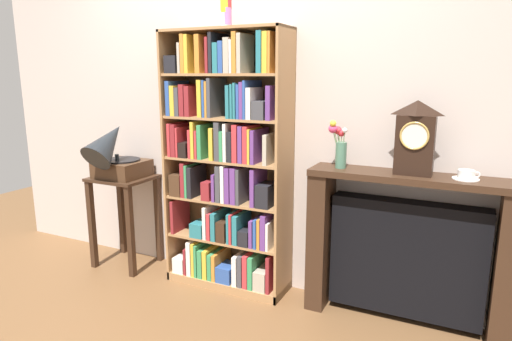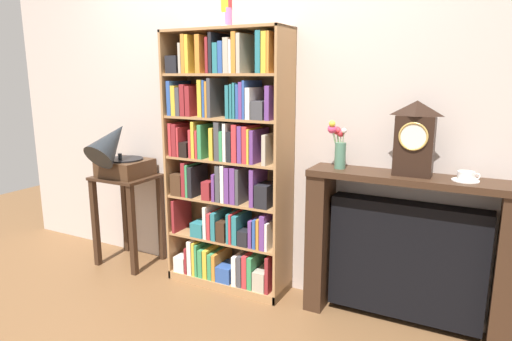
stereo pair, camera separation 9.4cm
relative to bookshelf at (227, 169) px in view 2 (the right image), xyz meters
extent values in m
cube|color=brown|center=(0.00, -0.07, -0.89)|extent=(7.88, 6.40, 0.02)
cube|color=beige|center=(0.16, 0.20, 0.44)|extent=(4.88, 0.08, 2.63)
cube|color=#A87A4C|center=(-0.44, 0.01, 0.04)|extent=(0.02, 0.31, 1.83)
cube|color=#A87A4C|center=(0.44, 0.01, 0.04)|extent=(0.02, 0.31, 1.83)
cube|color=brown|center=(0.00, 0.16, 0.04)|extent=(0.90, 0.01, 1.83)
cube|color=#A87A4C|center=(0.00, 0.01, 0.95)|extent=(0.90, 0.31, 0.02)
cube|color=#A87A4C|center=(0.00, 0.01, -0.85)|extent=(0.90, 0.31, 0.06)
cube|color=white|center=(-0.36, -0.03, -0.76)|extent=(0.09, 0.21, 0.12)
cube|color=maroon|center=(-0.30, -0.02, -0.72)|extent=(0.02, 0.22, 0.20)
cube|color=white|center=(-0.26, -0.03, -0.69)|extent=(0.04, 0.21, 0.26)
cube|color=gold|center=(-0.22, -0.02, -0.69)|extent=(0.02, 0.22, 0.26)
cube|color=#388E56|center=(-0.20, -0.01, -0.69)|extent=(0.02, 0.25, 0.24)
cube|color=#388E56|center=(-0.17, -0.03, -0.71)|extent=(0.04, 0.21, 0.21)
cube|color=gold|center=(-0.12, -0.01, -0.71)|extent=(0.03, 0.25, 0.22)
cube|color=#388E56|center=(-0.08, -0.03, -0.72)|extent=(0.03, 0.21, 0.20)
cube|color=orange|center=(-0.05, -0.01, -0.72)|extent=(0.03, 0.25, 0.20)
cube|color=#2D519E|center=(0.03, -0.05, -0.76)|extent=(0.12, 0.18, 0.12)
cube|color=white|center=(0.12, -0.02, -0.71)|extent=(0.04, 0.24, 0.22)
cube|color=#424247|center=(0.17, -0.01, -0.70)|extent=(0.03, 0.25, 0.23)
cube|color=#C63338|center=(0.21, -0.01, -0.70)|extent=(0.04, 0.24, 0.24)
cube|color=#388E56|center=(0.25, -0.02, -0.70)|extent=(0.04, 0.24, 0.24)
cube|color=#B2A893|center=(0.32, -0.03, -0.75)|extent=(0.09, 0.20, 0.14)
cube|color=maroon|center=(0.38, -0.01, -0.69)|extent=(0.03, 0.25, 0.26)
cube|color=#A87A4C|center=(0.00, 0.01, -0.52)|extent=(0.87, 0.29, 0.02)
cube|color=maroon|center=(-0.39, -0.02, -0.38)|extent=(0.02, 0.22, 0.25)
cube|color=teal|center=(-0.19, -0.05, -0.45)|extent=(0.10, 0.17, 0.10)
cube|color=white|center=(-0.12, -0.03, -0.39)|extent=(0.03, 0.21, 0.24)
cube|color=#C63338|center=(-0.08, -0.02, -0.41)|extent=(0.03, 0.24, 0.20)
cube|color=teal|center=(-0.04, -0.01, -0.40)|extent=(0.04, 0.24, 0.20)
cube|color=#382316|center=(0.02, -0.01, -0.43)|extent=(0.07, 0.24, 0.15)
cube|color=teal|center=(0.08, -0.03, -0.40)|extent=(0.02, 0.21, 0.21)
cube|color=#C63338|center=(0.10, -0.02, -0.40)|extent=(0.02, 0.23, 0.21)
cube|color=teal|center=(0.13, -0.02, -0.40)|extent=(0.04, 0.23, 0.21)
cube|color=black|center=(0.19, -0.02, -0.45)|extent=(0.08, 0.24, 0.11)
cube|color=#663884|center=(0.25, -0.03, -0.41)|extent=(0.03, 0.22, 0.19)
cube|color=#2D519E|center=(0.28, -0.02, -0.40)|extent=(0.02, 0.23, 0.21)
cube|color=orange|center=(0.31, -0.01, -0.40)|extent=(0.02, 0.25, 0.21)
cube|color=#663884|center=(0.34, -0.02, -0.39)|extent=(0.04, 0.23, 0.24)
cube|color=white|center=(0.38, -0.03, -0.41)|extent=(0.02, 0.21, 0.19)
cube|color=#A87A4C|center=(0.00, 0.01, -0.22)|extent=(0.87, 0.29, 0.02)
cube|color=#472D1C|center=(-0.36, -0.03, -0.13)|extent=(0.09, 0.20, 0.16)
cube|color=maroon|center=(-0.29, -0.01, -0.09)|extent=(0.03, 0.25, 0.25)
cube|color=#388E56|center=(-0.26, -0.03, -0.10)|extent=(0.02, 0.22, 0.24)
cube|color=black|center=(-0.23, -0.03, -0.10)|extent=(0.03, 0.21, 0.22)
cube|color=maroon|center=(-0.10, -0.02, -0.15)|extent=(0.07, 0.22, 0.13)
cube|color=#663884|center=(-0.04, -0.01, -0.12)|extent=(0.02, 0.25, 0.19)
cube|color=#424247|center=(0.00, -0.01, -0.09)|extent=(0.04, 0.25, 0.26)
cube|color=white|center=(0.04, -0.03, -0.08)|extent=(0.03, 0.22, 0.26)
cube|color=#663884|center=(0.07, 0.00, -0.09)|extent=(0.04, 0.26, 0.25)
cube|color=#663884|center=(0.12, -0.02, -0.09)|extent=(0.04, 0.23, 0.25)
cube|color=#424247|center=(0.15, -0.02, -0.09)|extent=(0.02, 0.22, 0.25)
cube|color=#663884|center=(0.27, -0.02, -0.09)|extent=(0.03, 0.22, 0.25)
cube|color=black|center=(0.34, -0.05, -0.14)|extent=(0.09, 0.17, 0.16)
cube|color=#A87A4C|center=(0.00, 0.01, 0.07)|extent=(0.87, 0.29, 0.02)
cube|color=#C63338|center=(-0.40, 0.00, 0.20)|extent=(0.02, 0.26, 0.24)
cube|color=maroon|center=(-0.36, -0.02, 0.19)|extent=(0.04, 0.24, 0.23)
cube|color=#C63338|center=(-0.33, -0.01, 0.18)|extent=(0.02, 0.25, 0.21)
cube|color=black|center=(-0.28, -0.05, 0.13)|extent=(0.07, 0.17, 0.11)
cube|color=#C63338|center=(-0.22, -0.02, 0.18)|extent=(0.02, 0.24, 0.20)
cube|color=gold|center=(-0.20, -0.02, 0.21)|extent=(0.03, 0.24, 0.26)
cube|color=#C63338|center=(-0.17, -0.02, 0.18)|extent=(0.02, 0.23, 0.20)
cube|color=#388E56|center=(-0.14, -0.03, 0.20)|extent=(0.03, 0.21, 0.24)
cube|color=gold|center=(-0.05, -0.02, 0.19)|extent=(0.03, 0.23, 0.22)
cube|color=#424247|center=(0.00, -0.02, 0.21)|extent=(0.04, 0.22, 0.26)
cube|color=#388E56|center=(0.03, -0.01, 0.18)|extent=(0.02, 0.26, 0.20)
cube|color=white|center=(0.06, -0.01, 0.21)|extent=(0.02, 0.25, 0.26)
cube|color=black|center=(0.10, 0.00, 0.18)|extent=(0.03, 0.26, 0.20)
cube|color=#C63338|center=(0.14, -0.02, 0.20)|extent=(0.04, 0.24, 0.25)
cube|color=#663884|center=(0.18, -0.02, 0.20)|extent=(0.03, 0.24, 0.25)
cube|color=#C63338|center=(0.21, -0.03, 0.20)|extent=(0.03, 0.21, 0.25)
cube|color=gold|center=(0.24, -0.03, 0.19)|extent=(0.02, 0.21, 0.23)
cube|color=#663884|center=(0.27, -0.01, 0.19)|extent=(0.03, 0.25, 0.22)
cube|color=#B2A893|center=(0.36, -0.02, 0.18)|extent=(0.03, 0.23, 0.20)
cube|color=#A87A4C|center=(0.00, 0.01, 0.36)|extent=(0.87, 0.29, 0.02)
cube|color=#2D519E|center=(-0.39, -0.01, 0.49)|extent=(0.03, 0.25, 0.24)
cube|color=gold|center=(-0.35, -0.01, 0.47)|extent=(0.04, 0.26, 0.21)
cube|color=#424247|center=(-0.32, -0.03, 0.47)|extent=(0.03, 0.22, 0.20)
cube|color=maroon|center=(-0.28, -0.02, 0.48)|extent=(0.04, 0.23, 0.22)
cube|color=maroon|center=(-0.23, -0.02, 0.47)|extent=(0.04, 0.22, 0.21)
cube|color=gold|center=(-0.13, 0.00, 0.49)|extent=(0.03, 0.26, 0.25)
cube|color=#2D519E|center=(-0.10, -0.02, 0.49)|extent=(0.02, 0.24, 0.25)
cube|color=orange|center=(-0.08, -0.01, 0.49)|extent=(0.02, 0.25, 0.24)
cube|color=#424247|center=(-0.05, -0.02, 0.50)|extent=(0.03, 0.23, 0.26)
cube|color=teal|center=(0.09, -0.01, 0.48)|extent=(0.03, 0.24, 0.22)
cube|color=teal|center=(0.12, -0.02, 0.48)|extent=(0.02, 0.24, 0.22)
cube|color=teal|center=(0.14, -0.03, 0.49)|extent=(0.02, 0.21, 0.23)
cube|color=#2D519E|center=(0.16, -0.03, 0.48)|extent=(0.02, 0.21, 0.22)
cube|color=#663884|center=(0.19, -0.01, 0.49)|extent=(0.02, 0.24, 0.24)
cube|color=#2D519E|center=(0.21, -0.01, 0.49)|extent=(0.02, 0.25, 0.25)
cube|color=white|center=(0.24, -0.03, 0.47)|extent=(0.03, 0.20, 0.20)
cube|color=#424247|center=(0.31, -0.05, 0.43)|extent=(0.08, 0.18, 0.12)
cube|color=#663884|center=(0.38, 0.00, 0.48)|extent=(0.03, 0.26, 0.22)
cube|color=#A87A4C|center=(0.00, 0.01, 0.65)|extent=(0.87, 0.29, 0.02)
cube|color=black|center=(-0.36, -0.03, 0.72)|extent=(0.09, 0.22, 0.12)
cube|color=#B2A893|center=(-0.28, -0.03, 0.76)|extent=(0.02, 0.21, 0.20)
cube|color=orange|center=(-0.26, 0.00, 0.79)|extent=(0.03, 0.26, 0.26)
cube|color=gold|center=(-0.23, -0.02, 0.79)|extent=(0.03, 0.24, 0.25)
cube|color=orange|center=(-0.14, -0.03, 0.79)|extent=(0.04, 0.21, 0.25)
cube|color=maroon|center=(-0.06, -0.01, 0.78)|extent=(0.02, 0.24, 0.23)
cube|color=black|center=(-0.04, -0.01, 0.79)|extent=(0.02, 0.24, 0.26)
cube|color=teal|center=(0.00, -0.01, 0.76)|extent=(0.04, 0.25, 0.19)
cube|color=#2D519E|center=(0.04, -0.01, 0.76)|extent=(0.03, 0.25, 0.20)
cube|color=#B2A893|center=(0.08, -0.03, 0.77)|extent=(0.04, 0.20, 0.22)
cube|color=white|center=(0.11, -0.03, 0.77)|extent=(0.02, 0.22, 0.21)
cube|color=orange|center=(0.14, -0.02, 0.79)|extent=(0.03, 0.24, 0.26)
cube|color=#B2A893|center=(0.17, -0.03, 0.79)|extent=(0.03, 0.20, 0.25)
cube|color=teal|center=(0.31, 0.00, 0.79)|extent=(0.03, 0.26, 0.26)
cube|color=gold|center=(0.35, -0.01, 0.79)|extent=(0.04, 0.25, 0.25)
cube|color=orange|center=(0.38, 0.00, 0.79)|extent=(0.02, 0.26, 0.25)
cylinder|color=white|center=(0.01, 0.00, 1.01)|extent=(0.07, 0.07, 0.11)
cylinder|color=pink|center=(0.02, 0.00, 1.03)|extent=(0.07, 0.07, 0.11)
cylinder|color=orange|center=(0.01, 0.00, 1.05)|extent=(0.07, 0.07, 0.11)
cylinder|color=#28B2B7|center=(0.01, 0.00, 1.07)|extent=(0.07, 0.07, 0.11)
cylinder|color=yellow|center=(0.01, 0.00, 1.09)|extent=(0.07, 0.07, 0.11)
cylinder|color=yellow|center=(0.01, 0.00, 1.11)|extent=(0.07, 0.07, 0.11)
cylinder|color=red|center=(0.02, 0.00, 1.12)|extent=(0.07, 0.07, 0.11)
cube|color=#382316|center=(-0.93, -0.04, -0.15)|extent=(0.46, 0.40, 0.02)
cube|color=#382316|center=(-1.12, -0.21, -0.52)|extent=(0.04, 0.04, 0.72)
cube|color=#382316|center=(-0.73, -0.21, -0.52)|extent=(0.04, 0.04, 0.72)
cube|color=#382316|center=(-1.12, 0.13, -0.52)|extent=(0.04, 0.04, 0.72)
cube|color=#382316|center=(-0.73, 0.13, -0.52)|extent=(0.04, 0.04, 0.72)
cube|color=#472D1C|center=(-0.93, -0.04, -0.07)|extent=(0.36, 0.33, 0.13)
cylinder|color=black|center=(-0.93, -0.04, 0.00)|extent=(0.28, 0.28, 0.01)
cylinder|color=#1E2328|center=(-0.93, -0.09, 0.02)|extent=(0.03, 0.03, 0.06)
cone|color=#1E2328|center=(-0.93, -0.18, 0.16)|extent=(0.24, 0.42, 0.40)
cube|color=#382316|center=(1.24, 0.02, 0.06)|extent=(1.20, 0.27, 0.04)
cube|color=#382316|center=(0.70, 0.02, -0.42)|extent=(0.12, 0.25, 0.92)
cube|color=#382316|center=(1.78, 0.02, -0.42)|extent=(0.12, 0.25, 0.92)
cube|color=black|center=(1.24, 0.06, -0.46)|extent=(0.92, 0.14, 0.73)
cube|color=black|center=(1.25, 0.02, 0.25)|extent=(0.21, 0.11, 0.35)
pyramid|color=black|center=(1.25, 0.02, 0.47)|extent=(0.21, 0.11, 0.09)
cylinder|color=silver|center=(1.25, -0.03, 0.32)|extent=(0.15, 0.01, 0.15)
torus|color=#B79347|center=(1.25, -0.04, 0.32)|extent=(0.16, 0.01, 0.16)
cylinder|color=#4C7A60|center=(0.81, 0.02, 0.16)|extent=(0.07, 0.07, 0.16)
cylinder|color=#4C753D|center=(0.81, 0.03, 0.20)|extent=(0.02, 0.02, 0.20)
sphere|color=red|center=(0.81, 0.04, 0.30)|extent=(0.05, 0.05, 0.05)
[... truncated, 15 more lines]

